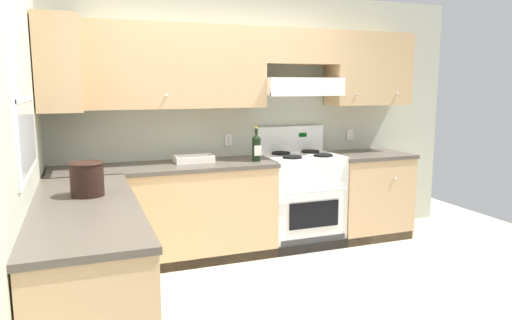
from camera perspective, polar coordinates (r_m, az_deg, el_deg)
The scene contains 9 objects.
ground_plane at distance 3.65m, azimuth 1.77°, elevation -17.51°, with size 7.04×7.04×0.00m, color #B2AA99.
wall_back at distance 4.84m, azimuth -0.65°, elevation 7.23°, with size 4.68×0.57×2.55m.
wall_left at distance 3.28m, azimuth -26.52°, elevation 3.02°, with size 0.47×4.00×2.55m.
counter_back_run at distance 4.62m, azimuth -2.94°, elevation -5.77°, with size 3.60×0.65×0.91m.
counter_left_run at distance 3.24m, azimuth -19.50°, elevation -12.89°, with size 0.63×1.91×0.91m.
stove at distance 4.90m, azimuth 5.46°, elevation -4.62°, with size 0.76×0.62×1.20m.
wine_bottle at distance 4.51m, azimuth 0.05°, elevation 1.58°, with size 0.08×0.09×0.34m.
bowl at distance 4.50m, azimuth -7.52°, elevation 0.01°, with size 0.36×0.21×0.06m.
bucket at distance 3.29m, azimuth -19.76°, elevation -2.09°, with size 0.23×0.23×0.22m.
Camera 1 is at (-1.25, -3.02, 1.63)m, focal length 33.08 mm.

